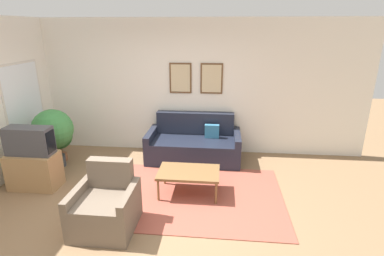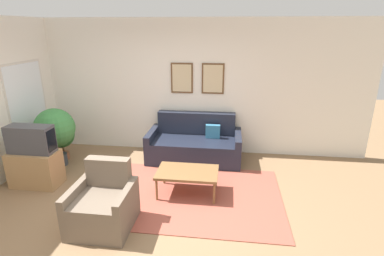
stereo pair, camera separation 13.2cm
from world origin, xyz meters
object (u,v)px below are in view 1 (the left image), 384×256
coffee_table (189,173)px  potted_plant_tall (53,131)px  tv (29,141)px  armchair (106,207)px  couch (194,144)px

coffee_table → potted_plant_tall: size_ratio=0.86×
tv → armchair: (1.54, -0.89, -0.52)m
couch → coffee_table: bearing=-88.1°
tv → potted_plant_tall: bearing=94.5°
potted_plant_tall → armchair: bearing=-46.1°
tv → armchair: 1.86m
coffee_table → potted_plant_tall: 2.71m
potted_plant_tall → tv: bearing=-85.5°
tv → armchair: size_ratio=0.85×
coffee_table → armchair: size_ratio=1.11×
coffee_table → armchair: bearing=-136.6°
tv → coffee_table: bearing=0.8°
couch → armchair: (-0.94, -2.28, -0.01)m
tv → potted_plant_tall: 0.78m
couch → tv: (-2.48, -1.39, 0.51)m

